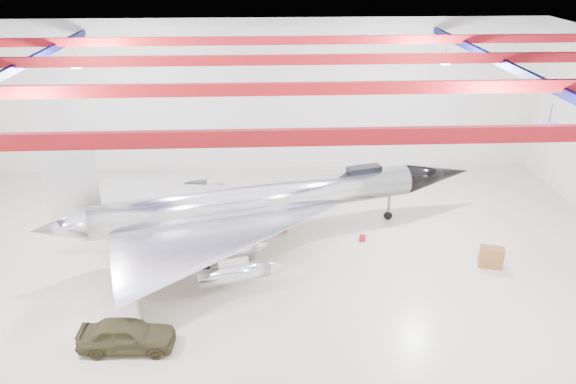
{
  "coord_description": "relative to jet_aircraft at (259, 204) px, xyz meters",
  "views": [
    {
      "loc": [
        -0.22,
        -24.68,
        15.62
      ],
      "look_at": [
        1.13,
        2.0,
        3.75
      ],
      "focal_mm": 35.0,
      "sensor_mm": 36.0,
      "label": 1
    }
  ],
  "objects": [
    {
      "name": "floor",
      "position": [
        0.43,
        -3.72,
        -2.29
      ],
      "size": [
        40.0,
        40.0,
        0.0
      ],
      "primitive_type": "plane",
      "color": "beige",
      "rests_on": "ground"
    },
    {
      "name": "wall_back",
      "position": [
        0.43,
        11.28,
        3.21
      ],
      "size": [
        40.0,
        0.0,
        40.0
      ],
      "primitive_type": "plane",
      "rotation": [
        1.57,
        0.0,
        0.0
      ],
      "color": "silver",
      "rests_on": "floor"
    },
    {
      "name": "ceiling",
      "position": [
        0.43,
        -3.72,
        8.71
      ],
      "size": [
        40.0,
        40.0,
        0.0
      ],
      "primitive_type": "plane",
      "rotation": [
        3.14,
        0.0,
        0.0
      ],
      "color": "#0A0F38",
      "rests_on": "wall_back"
    },
    {
      "name": "ceiling_structure",
      "position": [
        0.43,
        -3.72,
        8.04
      ],
      "size": [
        39.5,
        29.5,
        1.08
      ],
      "color": "maroon",
      "rests_on": "ceiling"
    },
    {
      "name": "jet_aircraft",
      "position": [
        0.0,
        0.0,
        0.0
      ],
      "size": [
        25.04,
        18.01,
        6.97
      ],
      "rotation": [
        0.0,
        0.0,
        0.28
      ],
      "color": "silver",
      "rests_on": "floor"
    },
    {
      "name": "jeep",
      "position": [
        -5.56,
        -9.15,
        -1.6
      ],
      "size": [
        4.07,
        1.75,
        1.37
      ],
      "primitive_type": "imported",
      "rotation": [
        0.0,
        0.0,
        1.54
      ],
      "color": "#39331C",
      "rests_on": "floor"
    },
    {
      "name": "desk",
      "position": [
        12.15,
        -3.49,
        -1.73
      ],
      "size": [
        1.35,
        0.95,
        1.12
      ],
      "primitive_type": "cube",
      "rotation": [
        0.0,
        0.0,
        -0.31
      ],
      "color": "brown",
      "rests_on": "floor"
    },
    {
      "name": "crate_ply",
      "position": [
        -2.71,
        1.81,
        -2.08
      ],
      "size": [
        0.7,
        0.63,
        0.41
      ],
      "primitive_type": "cube",
      "rotation": [
        0.0,
        0.0,
        -0.35
      ],
      "color": "olive",
      "rests_on": "floor"
    },
    {
      "name": "toolbox_red",
      "position": [
        0.35,
        3.54,
        -2.14
      ],
      "size": [
        0.48,
        0.41,
        0.29
      ],
      "primitive_type": "cube",
      "rotation": [
        0.0,
        0.0,
        0.22
      ],
      "color": "#A9101C",
      "rests_on": "floor"
    },
    {
      "name": "engine_drum",
      "position": [
        -0.51,
        -2.07,
        -2.05
      ],
      "size": [
        0.61,
        0.61,
        0.47
      ],
      "primitive_type": "cylinder",
      "rotation": [
        0.0,
        0.0,
        -0.17
      ],
      "color": "#59595B",
      "rests_on": "floor"
    },
    {
      "name": "parts_bin",
      "position": [
        3.21,
        5.23,
        -2.09
      ],
      "size": [
        0.66,
        0.6,
        0.38
      ],
      "primitive_type": "cube",
      "rotation": [
        0.0,
        0.0,
        0.34
      ],
      "color": "olive",
      "rests_on": "floor"
    },
    {
      "name": "crate_small",
      "position": [
        -6.95,
        1.53,
        -2.15
      ],
      "size": [
        0.41,
        0.34,
        0.27
      ],
      "primitive_type": "cube",
      "rotation": [
        0.0,
        0.0,
        0.07
      ],
      "color": "#59595B",
      "rests_on": "floor"
    },
    {
      "name": "tool_chest",
      "position": [
        5.91,
        -0.37,
        -2.12
      ],
      "size": [
        0.41,
        0.41,
        0.33
      ],
      "primitive_type": "cylinder",
      "rotation": [
        0.0,
        0.0,
        0.1
      ],
      "color": "#A9101C",
      "rests_on": "floor"
    },
    {
      "name": "oil_barrel",
      "position": [
        1.34,
        1.12,
        -2.07
      ],
      "size": [
        0.76,
        0.69,
        0.44
      ],
      "primitive_type": "cube",
      "rotation": [
        0.0,
        0.0,
        -0.35
      ],
      "color": "olive",
      "rests_on": "floor"
    },
    {
      "name": "spares_box",
      "position": [
        4.91,
        4.6,
        -2.12
      ],
      "size": [
        0.49,
        0.49,
        0.34
      ],
      "primitive_type": "cylinder",
      "rotation": [
        0.0,
        0.0,
        0.37
      ],
      "color": "#59595B",
      "rests_on": "floor"
    }
  ]
}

